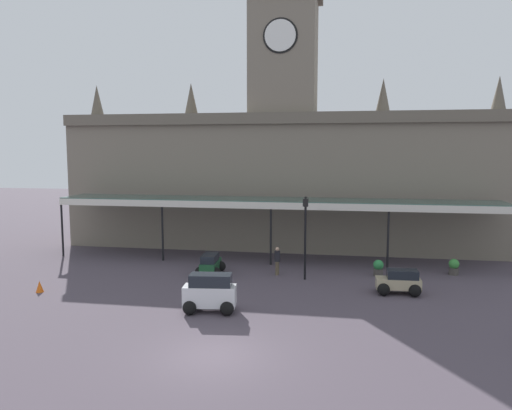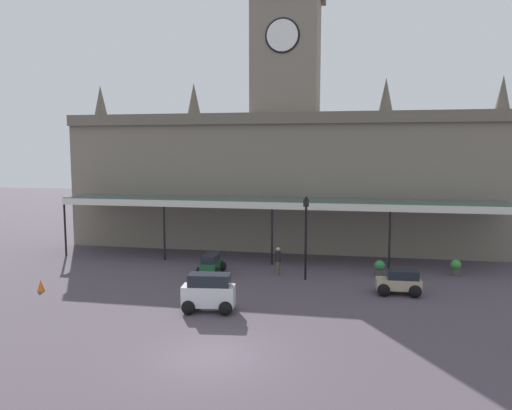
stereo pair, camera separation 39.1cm
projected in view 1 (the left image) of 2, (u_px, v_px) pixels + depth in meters
The scene contains 11 objects.
ground_plane at pixel (214, 356), 17.71m from camera, with size 140.00×140.00×0.00m, color #4B414C.
station_building at pixel (283, 167), 37.78m from camera, with size 32.56×6.54×19.70m.
entrance_canopy at pixel (274, 201), 32.63m from camera, with size 29.52×3.26×4.16m.
car_green_estate at pixel (210, 265), 29.25m from camera, with size 1.62×2.29×1.27m.
car_beige_estate at pixel (399, 283), 25.34m from camera, with size 2.27×1.58×1.27m.
car_white_van at pixel (210, 295), 22.49m from camera, with size 2.49×1.78×1.77m.
pedestrian_near_entrance at pixel (277, 260), 29.16m from camera, with size 0.34×0.39×1.67m.
victorian_lamppost at pixel (305, 228), 27.89m from camera, with size 0.30×0.30×4.80m.
traffic_cone at pixel (40, 286), 25.65m from camera, with size 0.40×0.40×0.60m, color orange.
planter_forecourt_centre at pixel (454, 267), 29.22m from camera, with size 0.60×0.60×0.96m.
planter_near_kerb at pixel (378, 268), 28.97m from camera, with size 0.60×0.60×0.96m.
Camera 1 is at (4.43, -16.48, 7.40)m, focal length 34.41 mm.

